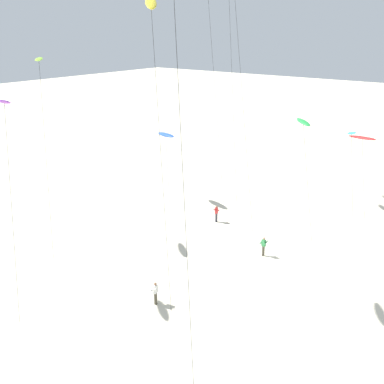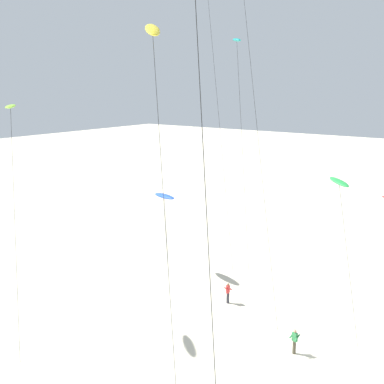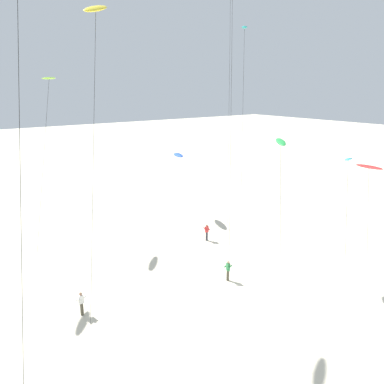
% 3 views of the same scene
% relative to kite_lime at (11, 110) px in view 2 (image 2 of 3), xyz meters
% --- Properties ---
extents(ground_plane, '(260.00, 260.00, 0.00)m').
position_rel_kite_lime_xyz_m(ground_plane, '(9.08, -20.70, -15.21)').
color(ground_plane, beige).
extents(kite_lime, '(5.20, 6.20, 15.58)m').
position_rel_kite_lime_xyz_m(kite_lime, '(0.00, 0.00, 0.00)').
color(kite_lime, '#8CD833').
rests_on(kite_lime, ground).
extents(kite_blue, '(2.02, 3.34, 7.37)m').
position_rel_kite_lime_xyz_m(kite_blue, '(12.81, -2.82, -8.11)').
color(kite_blue, blue).
rests_on(kite_blue, ground).
extents(kite_green, '(3.19, 3.83, 10.87)m').
position_rel_kite_lime_xyz_m(kite_green, '(11.33, -18.95, -4.73)').
color(kite_green, green).
rests_on(kite_green, ground).
extents(kite_yellow, '(4.94, 5.60, 20.09)m').
position_rel_kite_lime_xyz_m(kite_yellow, '(-0.45, -13.13, 4.10)').
color(kite_yellow, yellow).
rests_on(kite_yellow, ground).
extents(kite_teal, '(3.84, 4.45, 21.05)m').
position_rel_kite_lime_xyz_m(kite_teal, '(19.26, -6.20, 5.19)').
color(kite_teal, teal).
rests_on(kite_teal, ground).
extents(kite_flyer_nearest, '(0.62, 0.59, 1.67)m').
position_rel_kite_lime_xyz_m(kite_flyer_nearest, '(10.55, -11.02, -14.31)').
color(kite_flyer_nearest, '#33333D').
rests_on(kite_flyer_nearest, ground).
extents(kite_flyer_middle, '(0.63, 0.65, 1.67)m').
position_rel_kite_lime_xyz_m(kite_flyer_middle, '(6.94, -18.24, -14.31)').
color(kite_flyer_middle, '#4C4738').
rests_on(kite_flyer_middle, ground).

